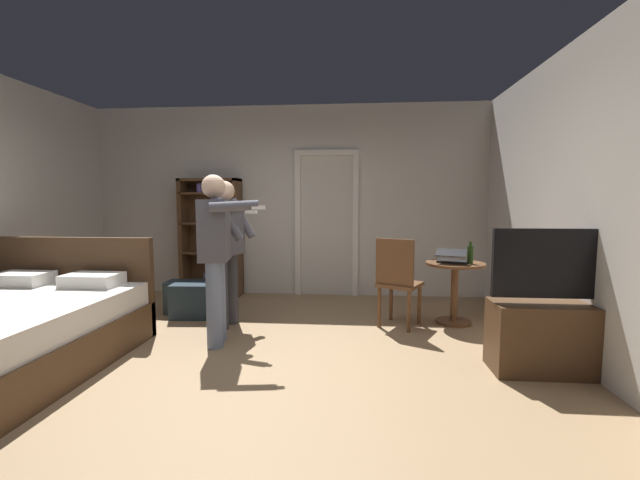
# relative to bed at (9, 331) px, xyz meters

# --- Properties ---
(ground_plane) EXTENTS (6.35, 6.35, 0.00)m
(ground_plane) POSITION_rel_bed_xyz_m (1.89, 0.24, -0.30)
(ground_plane) COLOR #997A56
(wall_back) EXTENTS (6.01, 0.12, 2.78)m
(wall_back) POSITION_rel_bed_xyz_m (1.89, 2.94, 1.09)
(wall_back) COLOR beige
(wall_back) RESTS_ON ground_plane
(wall_right) EXTENTS (0.12, 5.53, 2.78)m
(wall_right) POSITION_rel_bed_xyz_m (4.84, 0.24, 1.09)
(wall_right) COLOR beige
(wall_right) RESTS_ON ground_plane
(doorway_frame) EXTENTS (0.93, 0.08, 2.13)m
(doorway_frame) POSITION_rel_bed_xyz_m (2.48, 2.86, 0.92)
(doorway_frame) COLOR white
(doorway_frame) RESTS_ON ground_plane
(bed) EXTENTS (1.67, 1.93, 1.02)m
(bed) POSITION_rel_bed_xyz_m (0.00, 0.00, 0.00)
(bed) COLOR #4C331E
(bed) RESTS_ON ground_plane
(bookshelf) EXTENTS (0.87, 0.32, 1.72)m
(bookshelf) POSITION_rel_bed_xyz_m (0.80, 2.72, 0.63)
(bookshelf) COLOR #4C331E
(bookshelf) RESTS_ON ground_plane
(tv_flatscreen) EXTENTS (0.96, 0.40, 1.18)m
(tv_flatscreen) POSITION_rel_bed_xyz_m (4.48, 0.26, 0.06)
(tv_flatscreen) COLOR #4C331E
(tv_flatscreen) RESTS_ON ground_plane
(side_table) EXTENTS (0.65, 0.65, 0.70)m
(side_table) POSITION_rel_bed_xyz_m (4.03, 1.57, 0.17)
(side_table) COLOR brown
(side_table) RESTS_ON ground_plane
(laptop) EXTENTS (0.42, 0.42, 0.16)m
(laptop) POSITION_rel_bed_xyz_m (3.99, 1.53, 0.45)
(laptop) COLOR black
(laptop) RESTS_ON side_table
(bottle_on_table) EXTENTS (0.06, 0.06, 0.25)m
(bottle_on_table) POSITION_rel_bed_xyz_m (4.17, 1.49, 0.50)
(bottle_on_table) COLOR #254815
(bottle_on_table) RESTS_ON side_table
(wooden_chair) EXTENTS (0.56, 0.56, 0.99)m
(wooden_chair) POSITION_rel_bed_xyz_m (3.37, 1.35, 0.24)
(wooden_chair) COLOR brown
(wooden_chair) RESTS_ON ground_plane
(person_blue_shirt) EXTENTS (0.69, 0.56, 1.64)m
(person_blue_shirt) POSITION_rel_bed_xyz_m (1.57, 0.68, 0.64)
(person_blue_shirt) COLOR slate
(person_blue_shirt) RESTS_ON ground_plane
(person_striped_shirt) EXTENTS (0.61, 0.66, 1.61)m
(person_striped_shirt) POSITION_rel_bed_xyz_m (1.50, 1.23, 0.62)
(person_striped_shirt) COLOR #333338
(person_striped_shirt) RESTS_ON ground_plane
(suitcase_dark) EXTENTS (0.62, 0.44, 0.41)m
(suitcase_dark) POSITION_rel_bed_xyz_m (1.02, 1.58, -0.10)
(suitcase_dark) COLOR #1E2D38
(suitcase_dark) RESTS_ON ground_plane
(suitcase_small) EXTENTS (0.54, 0.30, 0.40)m
(suitcase_small) POSITION_rel_bed_xyz_m (0.83, 1.73, -0.10)
(suitcase_small) COLOR #1E2D38
(suitcase_small) RESTS_ON ground_plane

